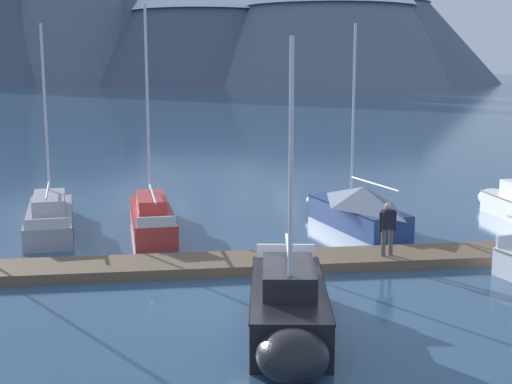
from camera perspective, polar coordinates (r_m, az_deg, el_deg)
name	(u,v)px	position (r m, az deg, el deg)	size (l,w,h in m)	color
ground_plane	(280,311)	(18.37, 1.92, -9.53)	(700.00, 700.00, 0.00)	#2D4C6B
mountain_shoulder_ridge	(135,11)	(236.63, -9.72, 14.17)	(70.61, 70.61, 43.73)	#424C60
mountain_north_horn	(373,10)	(224.21, 9.38, 14.19)	(76.55, 76.55, 41.56)	#4C566B
dock	(263,262)	(22.11, 0.53, -5.67)	(26.33, 2.94, 0.30)	brown
sailboat_second_berth	(50,214)	(28.22, -16.20, -1.73)	(2.64, 7.66, 7.68)	#93939E
sailboat_mid_dock_port	(151,214)	(27.34, -8.43, -1.76)	(2.07, 7.35, 8.36)	#B2332D
sailboat_mid_dock_starboard	(289,309)	(16.54, 2.66, -9.39)	(2.32, 6.27, 6.80)	black
sailboat_far_berth	(354,207)	(27.48, 7.91, -1.18)	(3.27, 6.56, 7.69)	navy
person_on_dock	(388,226)	(22.43, 10.53, -2.67)	(0.58, 0.30, 1.69)	brown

